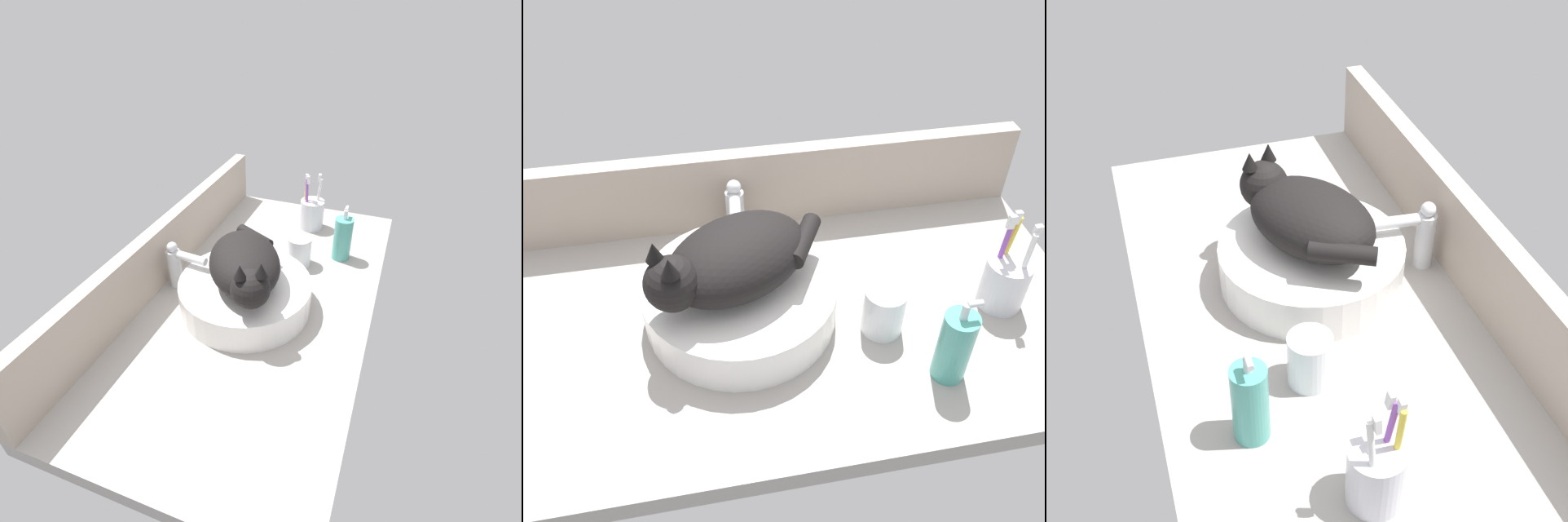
# 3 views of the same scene
# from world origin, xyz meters

# --- Properties ---
(ground_plane) EXTENTS (1.11, 0.59, 0.04)m
(ground_plane) POSITION_xyz_m (0.00, 0.00, -0.02)
(ground_plane) COLOR #9E9993
(backsplash_panel) EXTENTS (1.11, 0.04, 0.16)m
(backsplash_panel) POSITION_xyz_m (0.00, 0.28, 0.08)
(backsplash_panel) COLOR #AD9E8E
(backsplash_panel) RESTS_ON ground_plane
(sink_basin) EXTENTS (0.33, 0.33, 0.08)m
(sink_basin) POSITION_xyz_m (-0.05, 0.02, 0.04)
(sink_basin) COLOR white
(sink_basin) RESTS_ON ground_plane
(cat) EXTENTS (0.30, 0.27, 0.14)m
(cat) POSITION_xyz_m (-0.06, 0.01, 0.14)
(cat) COLOR black
(cat) RESTS_ON sink_basin
(faucet) EXTENTS (0.04, 0.12, 0.14)m
(faucet) POSITION_xyz_m (-0.03, 0.22, 0.07)
(faucet) COLOR silver
(faucet) RESTS_ON ground_plane
(soap_dispenser) EXTENTS (0.05, 0.05, 0.16)m
(soap_dispenser) POSITION_xyz_m (0.26, -0.17, 0.07)
(soap_dispenser) COLOR teal
(soap_dispenser) RESTS_ON ground_plane
(toothbrush_cup) EXTENTS (0.08, 0.08, 0.19)m
(toothbrush_cup) POSITION_xyz_m (0.41, -0.04, 0.05)
(toothbrush_cup) COLOR silver
(toothbrush_cup) RESTS_ON ground_plane
(water_glass) EXTENTS (0.07, 0.07, 0.09)m
(water_glass) POSITION_xyz_m (0.18, -0.06, 0.04)
(water_glass) COLOR white
(water_glass) RESTS_ON ground_plane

